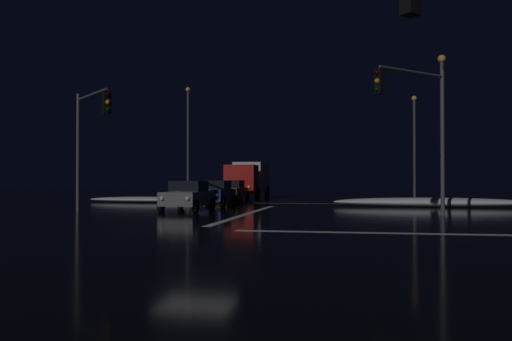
% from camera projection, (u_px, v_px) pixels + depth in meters
% --- Properties ---
extents(ground, '(120.00, 120.00, 0.10)m').
position_uv_depth(ground, '(196.00, 231.00, 18.56)').
color(ground, black).
extents(stop_line_north, '(0.35, 14.89, 0.01)m').
position_uv_depth(stop_line_north, '(248.00, 214.00, 27.09)').
color(stop_line_north, white).
rests_on(stop_line_north, ground).
extents(centre_line_ns, '(22.00, 0.15, 0.01)m').
position_uv_depth(centre_line_ns, '(281.00, 203.00, 38.49)').
color(centre_line_ns, yellow).
rests_on(centre_line_ns, ground).
extents(crosswalk_bar_east, '(14.89, 0.40, 0.01)m').
position_uv_depth(crosswalk_bar_east, '(476.00, 235.00, 16.97)').
color(crosswalk_bar_east, white).
rests_on(crosswalk_bar_east, ground).
extents(snow_bank_left_curb, '(8.77, 1.50, 0.41)m').
position_uv_depth(snow_bank_left_curb, '(148.00, 200.00, 39.85)').
color(snow_bank_left_curb, white).
rests_on(snow_bank_left_curb, ground).
extents(snow_bank_right_curb, '(11.52, 1.50, 0.56)m').
position_uv_depth(snow_bank_right_curb, '(431.00, 202.00, 33.37)').
color(snow_bank_right_curb, white).
rests_on(snow_bank_right_curb, ground).
extents(sedan_gray, '(2.02, 4.33, 1.57)m').
position_uv_depth(sedan_gray, '(188.00, 196.00, 29.52)').
color(sedan_gray, slate).
rests_on(sedan_gray, ground).
extents(sedan_blue, '(2.02, 4.33, 1.57)m').
position_uv_depth(sedan_blue, '(215.00, 193.00, 35.57)').
color(sedan_blue, navy).
rests_on(sedan_blue, ground).
extents(sedan_orange, '(2.02, 4.33, 1.57)m').
position_uv_depth(sedan_orange, '(231.00, 191.00, 41.05)').
color(sedan_orange, '#C66014').
rests_on(sedan_orange, ground).
extents(box_truck, '(2.68, 8.28, 3.08)m').
position_uv_depth(box_truck, '(249.00, 178.00, 48.02)').
color(box_truck, red).
rests_on(box_truck, ground).
extents(traffic_signal_nw, '(3.33, 3.33, 6.10)m').
position_uv_depth(traffic_signal_nw, '(90.00, 127.00, 27.67)').
color(traffic_signal_nw, '#4C4C51').
rests_on(traffic_signal_nw, ground).
extents(traffic_signal_ne, '(3.24, 3.24, 6.70)m').
position_uv_depth(traffic_signal_ne, '(418.00, 113.00, 24.93)').
color(traffic_signal_ne, '#4C4C51').
rests_on(traffic_signal_ne, ground).
extents(streetlamp_right_near, '(0.44, 0.44, 8.51)m').
position_uv_depth(streetlamp_right_near, '(442.00, 120.00, 30.88)').
color(streetlamp_right_near, '#424247').
rests_on(streetlamp_right_near, ground).
extents(streetlamp_left_far, '(0.44, 0.44, 9.88)m').
position_uv_depth(streetlamp_left_far, '(188.00, 134.00, 50.18)').
color(streetlamp_left_far, '#424247').
rests_on(streetlamp_left_far, ground).
extents(streetlamp_right_far, '(0.44, 0.44, 8.58)m').
position_uv_depth(streetlamp_right_far, '(414.00, 139.00, 46.62)').
color(streetlamp_right_far, '#424247').
rests_on(streetlamp_right_far, ground).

